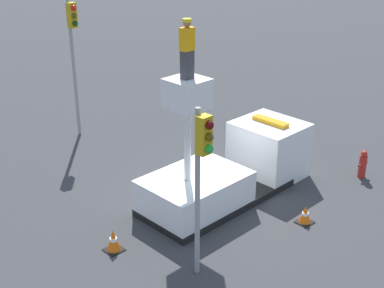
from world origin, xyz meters
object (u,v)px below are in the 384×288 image
object	(u,v)px
bucket_truck	(231,170)
traffic_light_across	(73,42)
traffic_cone_rear	(113,241)
fire_hydrant	(363,164)
traffic_light_pole	(202,162)
traffic_cone_curbside	(305,215)
worker	(187,49)

from	to	relation	value
bucket_truck	traffic_light_across	distance (m)	8.83
traffic_cone_rear	bucket_truck	bearing A→B (deg)	-0.80
bucket_truck	fire_hydrant	size ratio (longest dim) A/B	6.20
fire_hydrant	traffic_light_pole	bearing A→B (deg)	179.42
traffic_cone_rear	traffic_light_across	bearing A→B (deg)	62.31
traffic_cone_rear	traffic_cone_curbside	distance (m)	6.07
traffic_cone_rear	traffic_cone_curbside	bearing A→B (deg)	-29.86
worker	traffic_light_pole	size ratio (longest dim) A/B	0.36
traffic_light_across	bucket_truck	bearing A→B (deg)	-84.84
bucket_truck	traffic_light_pole	distance (m)	5.29
traffic_light_pole	traffic_cone_curbside	bearing A→B (deg)	-6.27
traffic_cone_rear	traffic_cone_curbside	size ratio (longest dim) A/B	1.17
traffic_light_across	traffic_cone_rear	size ratio (longest dim) A/B	8.58
traffic_light_pole	traffic_cone_rear	size ratio (longest dim) A/B	6.96
fire_hydrant	traffic_cone_rear	xyz separation A→B (m)	(-9.45, 2.64, -0.19)
traffic_cone_curbside	fire_hydrant	bearing A→B (deg)	5.16
worker	traffic_light_across	distance (m)	8.39
traffic_cone_rear	worker	bearing A→B (deg)	-1.36
worker	traffic_cone_rear	xyz separation A→B (m)	(-2.93, 0.07, -5.16)
bucket_truck	traffic_light_pole	size ratio (longest dim) A/B	1.38
traffic_cone_curbside	bucket_truck	bearing A→B (deg)	95.22
traffic_light_pole	traffic_cone_rear	distance (m)	4.13
worker	traffic_cone_rear	bearing A→B (deg)	178.64
bucket_truck	fire_hydrant	xyz separation A→B (m)	(4.46, -2.57, -0.39)
traffic_light_pole	traffic_cone_rear	world-z (taller)	traffic_light_pole
bucket_truck	traffic_cone_rear	bearing A→B (deg)	179.20
traffic_light_pole	traffic_cone_curbside	world-z (taller)	traffic_light_pole
bucket_truck	fire_hydrant	distance (m)	5.16
worker	traffic_cone_curbside	size ratio (longest dim) A/B	2.97
fire_hydrant	traffic_cone_rear	distance (m)	9.82
bucket_truck	traffic_cone_rear	size ratio (longest dim) A/B	9.58
traffic_light_pole	traffic_cone_rear	bearing A→B (deg)	112.12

